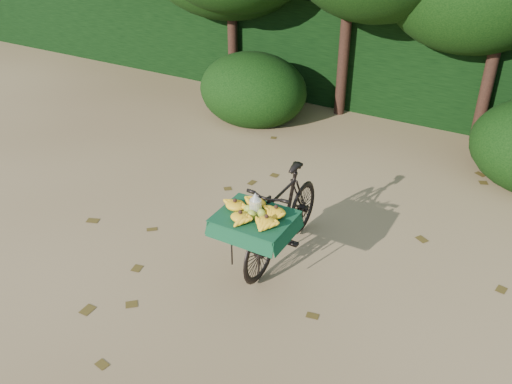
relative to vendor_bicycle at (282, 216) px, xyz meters
The scene contains 5 objects.
ground 1.43m from the vendor_bicycle, 54.72° to the right, with size 80.00×80.00×0.00m, color tan.
vendor_bicycle is the anchor object (origin of this frame).
hedge_backdrop 5.28m from the vendor_bicycle, 81.59° to the left, with size 26.00×1.80×1.80m, color black.
bush_clumps 3.45m from the vendor_bicycle, 68.41° to the left, with size 8.80×1.70×0.90m, color black, non-canonical shape.
leaf_litter 1.02m from the vendor_bicycle, 29.68° to the right, with size 7.00×7.30×0.01m, color #4C3914, non-canonical shape.
Camera 1 is at (1.40, -3.21, 3.63)m, focal length 38.00 mm.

